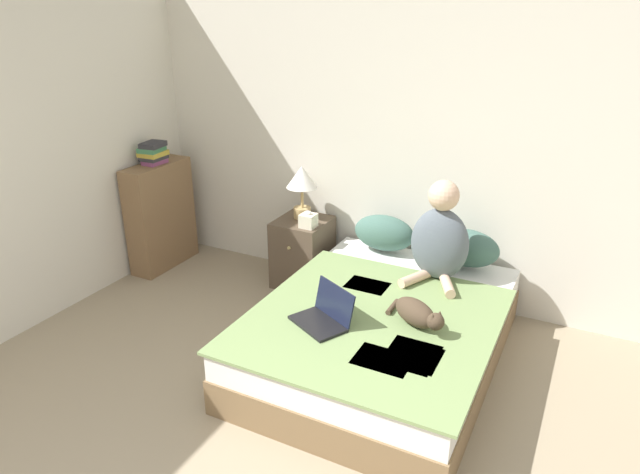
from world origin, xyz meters
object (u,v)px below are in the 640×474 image
cat_tabby (417,313)px  table_lamp (302,182)px  person_sitting (440,238)px  bookshelf (161,216)px  pillow_near (384,233)px  bed (382,333)px  book_stack_top (153,153)px  laptop_open (324,316)px  pillow_far (466,248)px  tissue_box (308,220)px  nightstand (303,252)px

cat_tabby → table_lamp: bearing=174.2°
person_sitting → bookshelf: person_sitting is taller
pillow_near → table_lamp: size_ratio=1.09×
bed → pillow_near: bearing=111.1°
cat_tabby → book_stack_top: bearing=-164.1°
cat_tabby → table_lamp: size_ratio=0.91×
bed → laptop_open: size_ratio=4.62×
pillow_near → person_sitting: 0.63m
pillow_far → table_lamp: (-1.38, -0.02, 0.32)m
cat_tabby → book_stack_top: book_stack_top is taller
book_stack_top → table_lamp: bearing=12.7°
pillow_far → table_lamp: size_ratio=1.09×
pillow_far → bookshelf: 2.69m
cat_tabby → table_lamp: 1.68m
bed → table_lamp: 1.50m
laptop_open → tissue_box: 1.24m
bed → person_sitting: size_ratio=2.74×
bookshelf → tissue_box: bearing=5.0°
tissue_box → table_lamp: bearing=131.2°
pillow_far → person_sitting: (-0.13, -0.30, 0.17)m
cat_tabby → laptop_open: 0.57m
nightstand → tissue_box: (0.12, -0.12, 0.35)m
laptop_open → tissue_box: (-0.66, 1.03, 0.16)m
tissue_box → bookshelf: 1.46m
pillow_near → table_lamp: 0.79m
table_lamp → nightstand: bearing=-62.0°
cat_tabby → nightstand: bearing=175.1°
bed → person_sitting: (0.20, 0.54, 0.53)m
pillow_near → book_stack_top: (-2.03, -0.31, 0.48)m
bookshelf → nightstand: bearing=10.4°
person_sitting → tissue_box: (-1.10, 0.11, -0.10)m
bookshelf → table_lamp: bearing=12.7°
bed → laptop_open: bearing=-123.4°
bed → person_sitting: person_sitting is taller
person_sitting → book_stack_top: bearing=-179.7°
tissue_box → cat_tabby: bearing=-34.1°
person_sitting → laptop_open: 1.05m
pillow_far → nightstand: pillow_far is taller
cat_tabby → book_stack_top: size_ratio=1.72×
pillow_near → cat_tabby: pillow_near is taller
table_lamp → book_stack_top: bearing=-167.3°
cat_tabby → tissue_box: (-1.18, 0.80, 0.13)m
bookshelf → laptop_open: bearing=-23.4°
tissue_box → nightstand: bearing=135.7°
laptop_open → table_lamp: table_lamp is taller
pillow_far → tissue_box: size_ratio=3.49×
cat_tabby → bookshelf: 2.71m
cat_tabby → laptop_open: bearing=-125.5°
bed → nightstand: bearing=143.0°
pillow_near → person_sitting: (0.52, -0.30, 0.17)m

